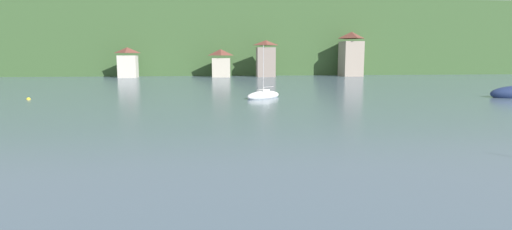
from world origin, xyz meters
name	(u,v)px	position (x,y,z in m)	size (l,w,h in m)	color
wooded_hillside	(172,46)	(-16.00, 172.16, 8.78)	(352.00, 69.06, 38.56)	#38562D
shore_building_west	(128,63)	(-22.39, 127.20, 3.52)	(4.52, 4.10, 7.25)	beige
shore_building_westcentral	(221,63)	(0.00, 127.52, 3.33)	(4.62, 4.78, 6.85)	#BCB29E
shore_building_central	(266,59)	(11.20, 127.01, 4.40)	(4.72, 3.71, 9.05)	gray
shore_building_eastcentral	(351,55)	(33.59, 128.22, 5.50)	(5.15, 6.25, 11.33)	gray
sailboat_far_0	(263,95)	(3.93, 75.81, 0.31)	(5.30, 4.80, 6.85)	white
mooring_buoy_near	(29,99)	(-24.45, 77.32, 0.00)	(0.47, 0.47, 0.47)	yellow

